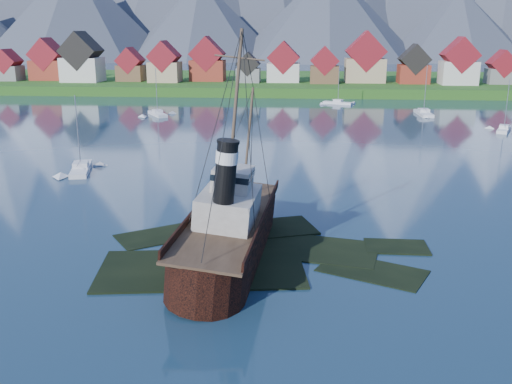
# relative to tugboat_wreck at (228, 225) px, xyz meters

# --- Properties ---
(ground) EXTENTS (1400.00, 1400.00, 0.00)m
(ground) POSITION_rel_tugboat_wreck_xyz_m (1.17, -2.31, -2.75)
(ground) COLOR #183145
(ground) RESTS_ON ground
(shoal) EXTENTS (31.71, 21.24, 1.14)m
(shoal) POSITION_rel_tugboat_wreck_xyz_m (2.94, -0.16, -3.10)
(shoal) COLOR black
(shoal) RESTS_ON ground
(shore_bank) EXTENTS (600.00, 80.00, 3.20)m
(shore_bank) POSITION_rel_tugboat_wreck_xyz_m (1.17, 167.69, -2.75)
(shore_bank) COLOR #1B4C15
(shore_bank) RESTS_ON ground
(seawall) EXTENTS (600.00, 2.50, 2.00)m
(seawall) POSITION_rel_tugboat_wreck_xyz_m (1.17, 129.69, -2.75)
(seawall) COLOR #3F3D38
(seawall) RESTS_ON ground
(town) EXTENTS (250.96, 16.69, 17.30)m
(town) POSITION_rel_tugboat_wreck_xyz_m (-31.95, 149.87, 6.24)
(town) COLOR maroon
(town) RESTS_ON ground
(tugboat_wreck) EXTENTS (6.38, 27.47, 21.77)m
(tugboat_wreck) POSITION_rel_tugboat_wreck_xyz_m (0.00, 0.00, 0.00)
(tugboat_wreck) COLOR black
(tugboat_wreck) RESTS_ON ground
(sailboat_a) EXTENTS (4.94, 10.01, 11.87)m
(sailboat_a) POSITION_rel_tugboat_wreck_xyz_m (-26.33, 30.19, -2.49)
(sailboat_a) COLOR silver
(sailboat_a) RESTS_ON ground
(sailboat_c) EXTENTS (6.84, 9.23, 12.07)m
(sailboat_c) POSITION_rel_tugboat_wreck_xyz_m (-29.48, 88.16, -2.48)
(sailboat_c) COLOR silver
(sailboat_c) RESTS_ON ground
(sailboat_d) EXTENTS (5.17, 8.33, 11.18)m
(sailboat_d) POSITION_rel_tugboat_wreck_xyz_m (48.54, 71.97, -2.49)
(sailboat_d) COLOR silver
(sailboat_d) RESTS_ON ground
(sailboat_e) EXTENTS (3.04, 11.11, 12.81)m
(sailboat_e) POSITION_rel_tugboat_wreck_xyz_m (36.48, 94.89, -2.47)
(sailboat_e) COLOR silver
(sailboat_e) RESTS_ON ground
(sailboat_f) EXTENTS (8.62, 5.45, 11.22)m
(sailboat_f) POSITION_rel_tugboat_wreck_xyz_m (16.27, 114.72, -2.49)
(sailboat_f) COLOR silver
(sailboat_f) RESTS_ON ground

